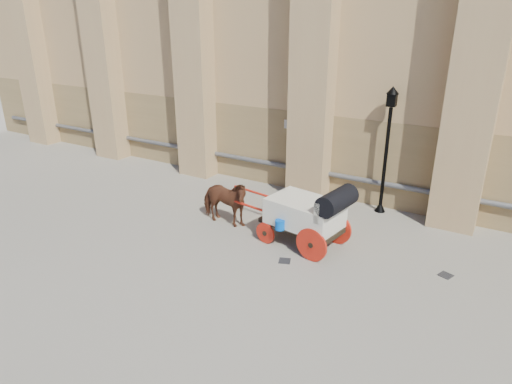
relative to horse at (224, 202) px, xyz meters
The scene contains 6 objects.
ground 2.44m from the horse, ahead, with size 90.00×90.00×0.00m, color #6F695C.
horse is the anchor object (origin of this frame).
carriage 2.92m from the horse, ahead, with size 4.60×1.91×1.96m.
street_lamp 5.56m from the horse, 41.33° to the left, with size 0.40×0.40×4.23m.
drain_grate_near 3.05m from the horse, 22.09° to the right, with size 0.32×0.32×0.01m, color black.
drain_grate_far 6.73m from the horse, ahead, with size 0.32×0.32×0.01m, color black.
Camera 1 is at (5.26, -10.89, 6.40)m, focal length 32.00 mm.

